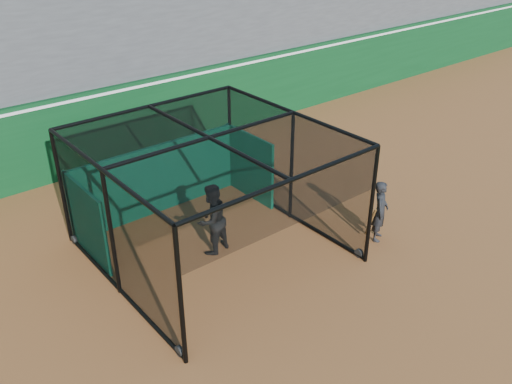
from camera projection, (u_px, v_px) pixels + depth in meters
ground at (302, 287)px, 11.82m from camera, size 120.00×120.00×0.00m
outfield_wall at (117, 122)px, 16.99m from camera, size 50.00×0.50×2.50m
grandstand at (53, 1)px, 18.04m from camera, size 50.00×7.85×8.95m
batting_cage at (211, 197)px, 12.37m from camera, size 5.05×5.30×2.93m
batter at (212, 219)px, 12.61m from camera, size 0.97×0.83×1.76m
on_deck_player at (380, 211)px, 13.14m from camera, size 0.69×0.63×1.57m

